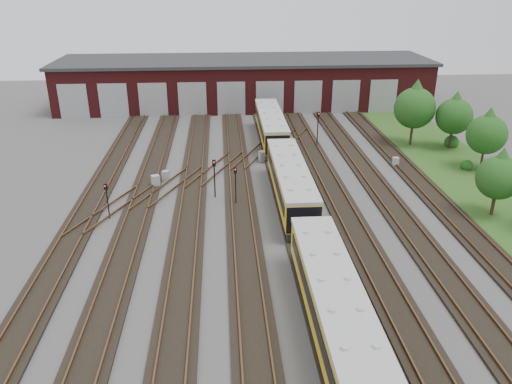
{
  "coord_description": "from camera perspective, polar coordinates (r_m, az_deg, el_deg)",
  "views": [
    {
      "loc": [
        -3.33,
        -29.93,
        16.98
      ],
      "look_at": [
        -0.91,
        4.21,
        2.0
      ],
      "focal_mm": 35.0,
      "sensor_mm": 36.0,
      "label": 1
    }
  ],
  "objects": [
    {
      "name": "signal_mast_2",
      "position": [
        39.27,
        -2.35,
        1.24
      ],
      "size": [
        0.24,
        0.23,
        3.2
      ],
      "rotation": [
        0.0,
        0.0,
        -0.01
      ],
      "color": "black",
      "rests_on": "ground"
    },
    {
      "name": "signal_mast_0",
      "position": [
        38.72,
        -16.67,
        -0.49
      ],
      "size": [
        0.27,
        0.25,
        2.81
      ],
      "rotation": [
        0.0,
        0.0,
        -0.34
      ],
      "color": "black",
      "rests_on": "ground"
    },
    {
      "name": "tree_0",
      "position": [
        55.64,
        17.74,
        9.64
      ],
      "size": [
        4.3,
        4.3,
        7.12
      ],
      "color": "#342317",
      "rests_on": "ground"
    },
    {
      "name": "bush_2",
      "position": [
        57.35,
        21.48,
        5.53
      ],
      "size": [
        1.51,
        1.51,
        1.51
      ],
      "primitive_type": "sphere",
      "color": "#1E4814",
      "rests_on": "ground"
    },
    {
      "name": "relay_cabinet_2",
      "position": [
        34.92,
        4.9,
        -4.74
      ],
      "size": [
        0.64,
        0.59,
        0.87
      ],
      "primitive_type": "cube",
      "rotation": [
        0.0,
        0.0,
        -0.36
      ],
      "color": "#A2A5A7",
      "rests_on": "ground"
    },
    {
      "name": "tree_3",
      "position": [
        41.1,
        26.09,
        2.01
      ],
      "size": [
        3.3,
        3.3,
        5.46
      ],
      "color": "#342317",
      "rests_on": "ground"
    },
    {
      "name": "relay_cabinet_0",
      "position": [
        45.2,
        -10.28,
        1.82
      ],
      "size": [
        0.7,
        0.64,
        0.94
      ],
      "primitive_type": "cube",
      "rotation": [
        0.0,
        0.0,
        -0.37
      ],
      "color": "#A2A5A7",
      "rests_on": "ground"
    },
    {
      "name": "relay_cabinet_1",
      "position": [
        43.99,
        -11.4,
        1.21
      ],
      "size": [
        0.82,
        0.76,
        1.09
      ],
      "primitive_type": "cube",
      "rotation": [
        0.0,
        0.0,
        0.42
      ],
      "color": "#A2A5A7",
      "rests_on": "ground"
    },
    {
      "name": "maintenance_shed",
      "position": [
        71.33,
        -1.34,
        12.49
      ],
      "size": [
        51.0,
        12.5,
        6.35
      ],
      "color": "#4F1315",
      "rests_on": "ground"
    },
    {
      "name": "tree_1",
      "position": [
        55.89,
        21.77,
        8.49
      ],
      "size": [
        3.72,
        3.72,
        6.17
      ],
      "color": "#342317",
      "rests_on": "ground"
    },
    {
      "name": "ground",
      "position": [
        34.57,
        2.01,
        -5.79
      ],
      "size": [
        120.0,
        120.0,
        0.0
      ],
      "primitive_type": "plane",
      "color": "#43413E",
      "rests_on": "ground"
    },
    {
      "name": "track_network",
      "position": [
        35.02,
        1.64,
        -5.18
      ],
      "size": [
        30.4,
        70.0,
        0.33
      ],
      "color": "black",
      "rests_on": "ground"
    },
    {
      "name": "metro_train",
      "position": [
        39.77,
        3.96,
        1.14
      ],
      "size": [
        2.58,
        45.95,
        2.88
      ],
      "rotation": [
        0.0,
        0.0,
        -0.01
      ],
      "color": "black",
      "rests_on": "ground"
    },
    {
      "name": "bush_1",
      "position": [
        51.16,
        22.96,
        2.97
      ],
      "size": [
        1.1,
        1.1,
        1.1
      ],
      "primitive_type": "sphere",
      "color": "#1E4814",
      "rests_on": "ground"
    },
    {
      "name": "relay_cabinet_4",
      "position": [
        49.73,
        15.65,
        3.32
      ],
      "size": [
        0.56,
        0.47,
        0.92
      ],
      "primitive_type": "cube",
      "rotation": [
        0.0,
        0.0,
        -0.03
      ],
      "color": "#A2A5A7",
      "rests_on": "ground"
    },
    {
      "name": "relay_cabinet_3",
      "position": [
        49.24,
        0.72,
        4.11
      ],
      "size": [
        0.77,
        0.71,
        1.05
      ],
      "primitive_type": "cube",
      "rotation": [
        0.0,
        0.0,
        0.34
      ],
      "color": "#A2A5A7",
      "rests_on": "ground"
    },
    {
      "name": "signal_mast_1",
      "position": [
        40.71,
        -4.78,
        2.13
      ],
      "size": [
        0.29,
        0.27,
        3.28
      ],
      "rotation": [
        0.0,
        0.0,
        0.08
      ],
      "color": "black",
      "rests_on": "ground"
    },
    {
      "name": "tree_2",
      "position": [
        50.76,
        24.94,
        6.45
      ],
      "size": [
        3.64,
        3.64,
        6.03
      ],
      "color": "#342317",
      "rests_on": "ground"
    },
    {
      "name": "grass_verge",
      "position": [
        48.79,
        23.5,
        1.26
      ],
      "size": [
        8.0,
        55.0,
        0.05
      ],
      "primitive_type": "cube",
      "color": "#224C19",
      "rests_on": "ground"
    },
    {
      "name": "signal_mast_3",
      "position": [
        53.2,
        7.08,
        7.6
      ],
      "size": [
        0.32,
        0.3,
        3.85
      ],
      "rotation": [
        0.0,
        0.0,
        0.27
      ],
      "color": "black",
      "rests_on": "ground"
    }
  ]
}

